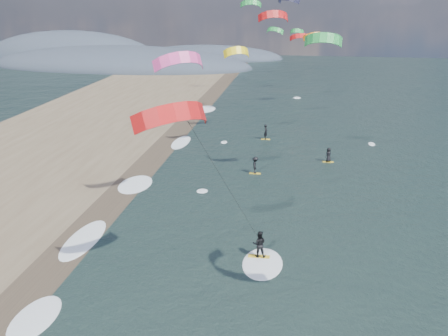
# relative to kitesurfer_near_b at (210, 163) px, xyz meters

# --- Properties ---
(wet_sand_strip) EXTENTS (3.00, 240.00, 0.00)m
(wet_sand_strip) POSITION_rel_kitesurfer_near_b_xyz_m (-10.56, -0.10, -7.90)
(wet_sand_strip) COLOR #382D23
(wet_sand_strip) RESTS_ON ground
(coastal_hills) EXTENTS (80.00, 41.00, 15.00)m
(coastal_hills) POSITION_rel_kitesurfer_near_b_xyz_m (-43.40, 97.76, -7.90)
(coastal_hills) COLOR #3D4756
(coastal_hills) RESTS_ON ground
(kitesurfer_near_b) EXTENTS (7.18, 9.31, 12.25)m
(kitesurfer_near_b) POSITION_rel_kitesurfer_near_b_xyz_m (0.00, 0.00, 0.00)
(kitesurfer_near_b) COLOR gold
(kitesurfer_near_b) RESTS_ON ground
(far_kitesurfers) EXTENTS (8.26, 13.12, 1.84)m
(far_kitesurfers) POSITION_rel_kitesurfer_near_b_xyz_m (2.41, 24.56, -7.05)
(far_kitesurfers) COLOR gold
(far_kitesurfers) RESTS_ON ground
(bg_kite_field) EXTENTS (14.20, 76.79, 8.08)m
(bg_kite_field) POSITION_rel_kitesurfer_near_b_xyz_m (1.23, 45.23, 4.48)
(bg_kite_field) COLOR red
(bg_kite_field) RESTS_ON ground
(shoreline_surf) EXTENTS (2.40, 79.40, 0.11)m
(shoreline_surf) POSITION_rel_kitesurfer_near_b_xyz_m (-9.36, 4.65, -7.90)
(shoreline_surf) COLOR white
(shoreline_surf) RESTS_ON ground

